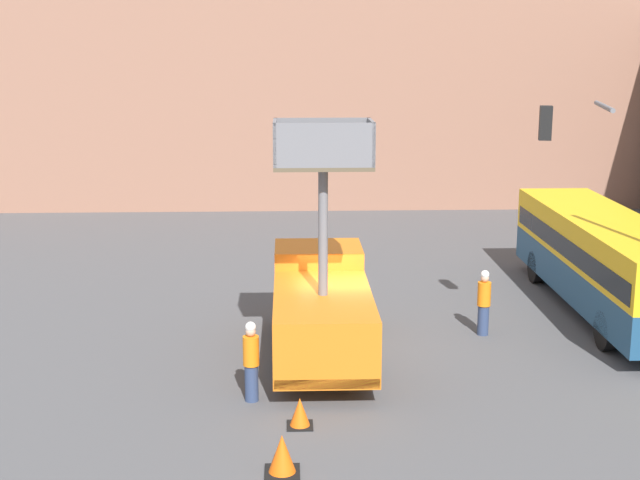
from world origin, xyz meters
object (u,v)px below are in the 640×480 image
Objects in this scene: utility_truck at (321,304)px; traffic_cone_mid_road at (282,455)px; traffic_cone_near_truck at (300,413)px; road_worker_directing at (484,302)px; traffic_light_pole at (618,184)px; city_bus at (604,256)px; road_worker_near_truck at (251,361)px.

utility_truck is 8.49× the size of traffic_cone_mid_road.
traffic_cone_near_truck is 2.18m from traffic_cone_mid_road.
road_worker_directing reaches higher than traffic_cone_mid_road.
traffic_light_pole reaches higher than road_worker_directing.
city_bus is at bearing 45.98° from traffic_cone_mid_road.
city_bus is 5.77× the size of road_worker_near_truck.
utility_truck is at bearing 81.80° from traffic_cone_near_truck.
traffic_light_pole reaches higher than traffic_cone_mid_road.
city_bus reaches higher than traffic_cone_mid_road.
utility_truck is 8.45m from traffic_light_pole.
traffic_cone_mid_road is at bearing -98.81° from utility_truck.
city_bus is at bearing 40.40° from traffic_cone_near_truck.
utility_truck is at bearing 81.19° from traffic_cone_mid_road.
city_bus is 1.62× the size of traffic_light_pole.
traffic_cone_near_truck is 0.83× the size of traffic_cone_mid_road.
road_worker_near_truck is 2.44× the size of traffic_cone_mid_road.
city_bus is 14.08× the size of traffic_cone_mid_road.
traffic_cone_near_truck is (-5.36, -6.04, -0.66)m from road_worker_directing.
traffic_cone_near_truck is (1.11, -1.47, -0.67)m from road_worker_near_truck.
traffic_cone_mid_road is (-9.92, -10.26, -1.39)m from city_bus.
city_bus is at bearing 114.14° from road_worker_directing.
city_bus is at bearing 72.92° from traffic_light_pole.
utility_truck reaches higher than road_worker_near_truck.
city_bus is 16.98× the size of traffic_cone_near_truck.
traffic_light_pole is (-1.05, -3.43, 2.82)m from city_bus.
traffic_cone_mid_road is (0.73, -3.61, -0.61)m from road_worker_near_truck.
traffic_light_pole is at bearing 155.21° from city_bus.
road_worker_near_truck reaches higher than road_worker_directing.
utility_truck is 4.63m from traffic_cone_near_truck.
traffic_light_pole is at bearing 37.64° from traffic_cone_mid_road.
road_worker_near_truck is 7.92m from road_worker_directing.
traffic_cone_mid_road is (-0.38, -2.15, 0.07)m from traffic_cone_near_truck.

